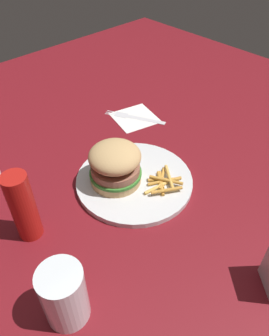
# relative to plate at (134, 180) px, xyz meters

# --- Properties ---
(ground_plane) EXTENTS (1.60, 1.60, 0.00)m
(ground_plane) POSITION_rel_plate_xyz_m (0.00, 0.03, -0.01)
(ground_plane) COLOR maroon
(plate) EXTENTS (0.25, 0.25, 0.01)m
(plate) POSITION_rel_plate_xyz_m (0.00, 0.00, 0.00)
(plate) COLOR silver
(plate) RESTS_ON ground_plane
(sandwich) EXTENTS (0.11, 0.11, 0.09)m
(sandwich) POSITION_rel_plate_xyz_m (0.03, -0.02, 0.05)
(sandwich) COLOR tan
(sandwich) RESTS_ON plate
(fries_pile) EXTENTS (0.09, 0.08, 0.01)m
(fries_pile) POSITION_rel_plate_xyz_m (-0.03, 0.05, 0.01)
(fries_pile) COLOR #E5B251
(fries_pile) RESTS_ON plate
(napkin) EXTENTS (0.13, 0.13, 0.00)m
(napkin) POSITION_rel_plate_xyz_m (-0.18, -0.18, -0.01)
(napkin) COLOR white
(napkin) RESTS_ON ground_plane
(fork) EXTENTS (0.09, 0.16, 0.00)m
(fork) POSITION_rel_plate_xyz_m (-0.17, -0.18, -0.00)
(fork) COLOR silver
(fork) RESTS_ON napkin
(drink_glass) EXTENTS (0.07, 0.07, 0.11)m
(drink_glass) POSITION_rel_plate_xyz_m (0.27, 0.14, 0.04)
(drink_glass) COLOR silver
(drink_glass) RESTS_ON ground_plane
(ketchup_bottle) EXTENTS (0.04, 0.04, 0.14)m
(ketchup_bottle) POSITION_rel_plate_xyz_m (0.23, -0.04, 0.07)
(ketchup_bottle) COLOR #B21914
(ketchup_bottle) RESTS_ON ground_plane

